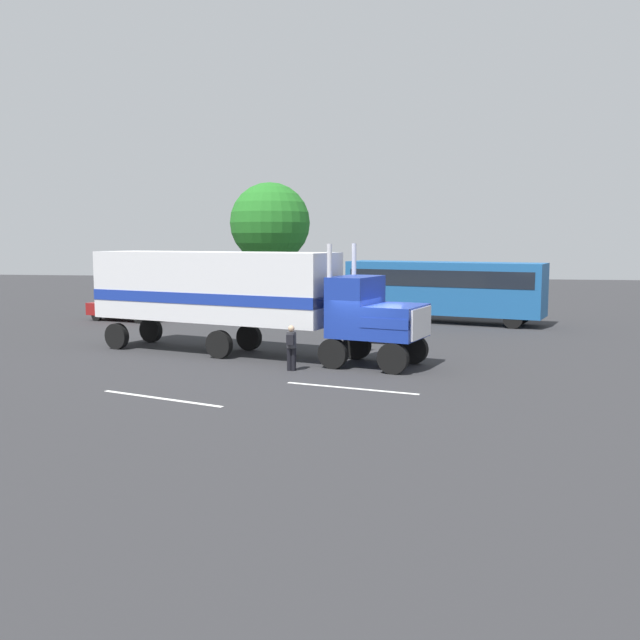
{
  "coord_description": "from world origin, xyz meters",
  "views": [
    {
      "loc": [
        2.25,
        -24.65,
        4.63
      ],
      "look_at": [
        -1.86,
        1.14,
        1.6
      ],
      "focal_mm": 38.79,
      "sensor_mm": 36.0,
      "label": 1
    }
  ],
  "objects": [
    {
      "name": "tree_left",
      "position": [
        -7.29,
        16.13,
        5.63
      ],
      "size": [
        4.8,
        4.8,
        8.05
      ],
      "color": "brown",
      "rests_on": "ground_plane"
    },
    {
      "name": "ground_plane",
      "position": [
        0.0,
        0.0,
        0.0
      ],
      "size": [
        120.0,
        120.0,
        0.0
      ],
      "primitive_type": "plane",
      "color": "#2D2D30"
    },
    {
      "name": "lane_stripe_near",
      "position": [
        -0.13,
        -3.5,
        0.01
      ],
      "size": [
        4.3,
        1.25,
        0.01
      ],
      "primitive_type": "cube",
      "rotation": [
        0.0,
        0.0,
        -0.25
      ],
      "color": "silver",
      "rests_on": "ground_plane"
    },
    {
      "name": "parked_car",
      "position": [
        -14.95,
        12.66,
        0.81
      ],
      "size": [
        4.71,
        2.85,
        1.57
      ],
      "color": "maroon",
      "rests_on": "ground_plane"
    },
    {
      "name": "semi_truck",
      "position": [
        -5.46,
        2.26,
        2.52
      ],
      "size": [
        14.25,
        6.65,
        4.5
      ],
      "color": "#193399",
      "rests_on": "ground_plane"
    },
    {
      "name": "person_bystander",
      "position": [
        -2.57,
        -0.89,
        0.89
      ],
      "size": [
        0.34,
        0.45,
        1.63
      ],
      "color": "black",
      "rests_on": "ground_plane"
    },
    {
      "name": "lane_stripe_mid",
      "position": [
        -5.49,
        -5.77,
        0.01
      ],
      "size": [
        4.21,
        1.58,
        0.01
      ],
      "primitive_type": "cube",
      "rotation": [
        0.0,
        0.0,
        -0.33
      ],
      "color": "silver",
      "rests_on": "ground_plane"
    },
    {
      "name": "parked_bus",
      "position": [
        3.02,
        14.77,
        2.07
      ],
      "size": [
        11.26,
        5.71,
        3.4
      ],
      "color": "#1E5999",
      "rests_on": "ground_plane"
    }
  ]
}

